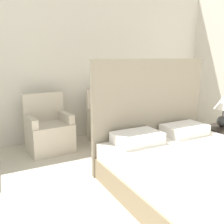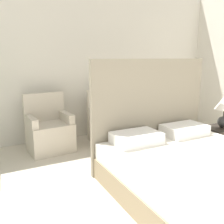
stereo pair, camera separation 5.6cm
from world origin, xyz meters
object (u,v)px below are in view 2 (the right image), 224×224
(bed, at_px, (193,168))
(nightstand, at_px, (221,141))
(armchair_near_window_right, at_px, (110,125))
(armchair_near_window_left, at_px, (50,133))
(table_lamp, at_px, (224,106))

(bed, height_order, nightstand, bed)
(nightstand, bearing_deg, armchair_near_window_right, 130.65)
(bed, relative_size, nightstand, 3.53)
(armchair_near_window_left, distance_m, armchair_near_window_right, 1.12)
(bed, bearing_deg, table_lamp, 27.01)
(bed, relative_size, table_lamp, 3.83)
(table_lamp, bearing_deg, armchair_near_window_right, 130.93)
(armchair_near_window_left, bearing_deg, table_lamp, -35.94)
(armchair_near_window_left, relative_size, armchair_near_window_right, 1.00)
(armchair_near_window_left, bearing_deg, armchair_near_window_right, -4.61)
(bed, distance_m, table_lamp, 1.46)
(armchair_near_window_right, distance_m, nightstand, 1.91)
(bed, xyz_separation_m, armchair_near_window_left, (-1.15, 2.06, 0.01))
(armchair_near_window_left, distance_m, nightstand, 2.77)
(armchair_near_window_left, bearing_deg, bed, -65.41)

